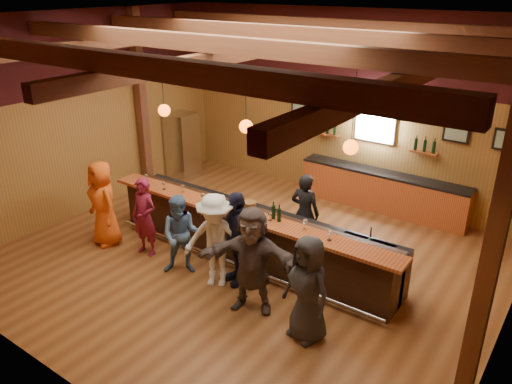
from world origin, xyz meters
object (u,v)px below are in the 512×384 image
(customer_orange, at_px, (103,203))
(customer_navy, at_px, (237,238))
(customer_brown, at_px, (252,260))
(stainless_fridge, at_px, (182,146))
(customer_dark, at_px, (308,289))
(bottle_a, at_px, (273,212))
(back_bar_cabinet, at_px, (382,191))
(customer_redvest, at_px, (145,217))
(ice_bucket, at_px, (249,208))
(customer_white, at_px, (215,241))
(customer_denim, at_px, (181,235))
(bartender, at_px, (305,213))
(bar_counter, at_px, (252,234))

(customer_orange, bearing_deg, customer_navy, 21.78)
(customer_brown, bearing_deg, stainless_fridge, 123.96)
(customer_dark, distance_m, bottle_a, 1.93)
(back_bar_cabinet, relative_size, customer_dark, 2.34)
(bottle_a, bearing_deg, customer_redvest, -160.22)
(customer_brown, distance_m, ice_bucket, 1.30)
(customer_white, xyz_separation_m, customer_brown, (0.93, -0.20, 0.04))
(customer_denim, relative_size, customer_navy, 0.87)
(ice_bucket, bearing_deg, stainless_fridge, 147.07)
(ice_bucket, bearing_deg, customer_navy, -79.32)
(stainless_fridge, relative_size, ice_bucket, 6.74)
(customer_dark, xyz_separation_m, ice_bucket, (-1.87, 1.10, 0.39))
(bartender, bearing_deg, customer_dark, 115.28)
(customer_redvest, xyz_separation_m, bartender, (2.48, 1.93, 0.02))
(back_bar_cabinet, height_order, bartender, bartender)
(stainless_fridge, relative_size, customer_dark, 1.05)
(bar_counter, height_order, customer_brown, customer_brown)
(back_bar_cabinet, relative_size, customer_denim, 2.60)
(customer_navy, relative_size, customer_brown, 0.96)
(customer_denim, distance_m, customer_brown, 1.73)
(bar_counter, bearing_deg, customer_dark, -34.95)
(bartender, bearing_deg, ice_bucket, 62.06)
(customer_redvest, distance_m, customer_brown, 2.79)
(customer_denim, relative_size, bartender, 0.94)
(back_bar_cabinet, relative_size, customer_white, 2.28)
(back_bar_cabinet, xyz_separation_m, customer_orange, (-4.00, -4.82, 0.42))
(bar_counter, bearing_deg, customer_denim, -122.94)
(bottle_a, bearing_deg, bar_counter, 162.18)
(customer_dark, xyz_separation_m, bottle_a, (-1.44, 1.24, 0.38))
(customer_white, bearing_deg, customer_navy, 24.46)
(ice_bucket, bearing_deg, bottle_a, 17.46)
(bottle_a, bearing_deg, customer_denim, -144.76)
(back_bar_cabinet, height_order, stainless_fridge, stainless_fridge)
(back_bar_cabinet, bearing_deg, customer_dark, -80.17)
(customer_dark, distance_m, ice_bucket, 2.20)
(customer_redvest, xyz_separation_m, customer_denim, (1.07, -0.09, -0.03))
(bottle_a, bearing_deg, customer_brown, -73.11)
(ice_bucket, bearing_deg, bartender, 67.97)
(bar_counter, relative_size, customer_redvest, 3.94)
(customer_white, relative_size, customer_dark, 1.03)
(customer_brown, xyz_separation_m, bartender, (-0.29, 2.18, -0.10))
(stainless_fridge, height_order, customer_white, stainless_fridge)
(customer_navy, height_order, bartender, customer_navy)
(back_bar_cabinet, relative_size, customer_redvest, 2.50)
(customer_white, height_order, ice_bucket, customer_white)
(customer_denim, bearing_deg, bottle_a, 2.61)
(customer_orange, height_order, customer_dark, customer_orange)
(back_bar_cabinet, xyz_separation_m, ice_bucket, (-1.00, -3.90, 0.77))
(customer_brown, height_order, bottle_a, customer_brown)
(customer_white, distance_m, bottle_a, 1.16)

